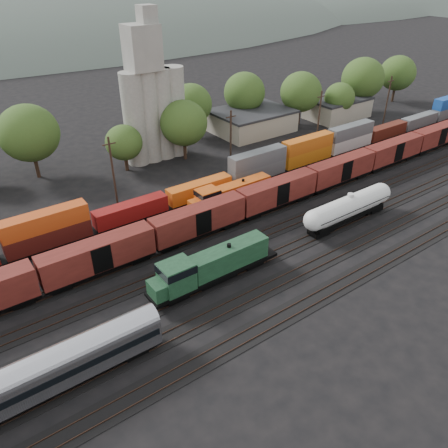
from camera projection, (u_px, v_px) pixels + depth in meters
ground at (253, 239)px, 65.25m from camera, size 600.00×600.00×0.00m
tracks at (253, 238)px, 65.23m from camera, size 180.00×33.20×0.20m
green_locomotive at (208, 267)px, 54.62m from camera, size 18.49×3.26×4.89m
tank_car_a at (349, 209)px, 68.09m from camera, size 14.95×2.68×3.92m
tank_car_b at (349, 207)px, 67.74m from camera, size 18.52×3.32×4.85m
passenger_coach at (46, 372)px, 40.27m from camera, size 22.59×2.79×5.13m
orange_locomotive at (229, 194)px, 72.33m from camera, size 17.12×2.85×4.28m
boxcar_string at (311, 180)px, 75.44m from camera, size 184.40×2.90×4.20m
container_wall at (235, 175)px, 78.14m from camera, size 178.40×2.60×5.80m
grain_silo at (153, 105)px, 86.05m from camera, size 13.40×5.00×29.00m
industrial_sheds at (173, 144)px, 91.71m from camera, size 119.38×17.26×5.10m
tree_band at (182, 116)px, 91.51m from camera, size 167.95×20.88×14.22m
utility_poles at (176, 154)px, 77.31m from camera, size 122.20×0.36×12.00m
distant_hills at (16, 67)px, 268.36m from camera, size 860.00×286.00×130.00m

